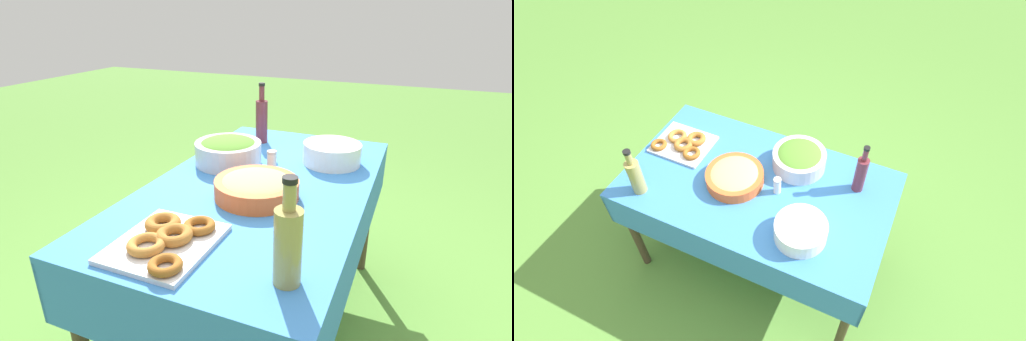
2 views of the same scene
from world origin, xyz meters
TOP-DOWN VIEW (x-y plane):
  - ground_plane at (0.00, 0.00)m, footprint 14.00×14.00m
  - picnic_table at (0.00, 0.00)m, footprint 1.47×0.85m
  - salad_bowl at (-0.16, -0.22)m, footprint 0.30×0.30m
  - pasta_bowl at (0.12, 0.03)m, footprint 0.32×0.32m
  - donut_platter at (0.53, -0.09)m, footprint 0.33×0.28m
  - plate_stack at (-0.34, 0.21)m, footprint 0.26×0.26m
  - olive_oil_bottle at (0.56, 0.30)m, footprint 0.07×0.07m
  - wine_bottle at (-0.51, -0.20)m, footprint 0.06×0.06m
  - salt_shaker at (-0.12, 0.00)m, footprint 0.04×0.04m

SIDE VIEW (x-z plane):
  - ground_plane at x=0.00m, z-range 0.00..0.00m
  - picnic_table at x=0.00m, z-range 0.28..1.04m
  - donut_platter at x=0.53m, z-range 0.75..0.80m
  - pasta_bowl at x=0.12m, z-range 0.76..0.85m
  - plate_stack at x=-0.34m, z-range 0.76..0.85m
  - salt_shaker at x=-0.12m, z-range 0.76..0.86m
  - salad_bowl at x=-0.16m, z-range 0.76..0.88m
  - olive_oil_bottle at x=0.56m, z-range 0.73..1.02m
  - wine_bottle at x=-0.51m, z-range 0.72..1.04m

